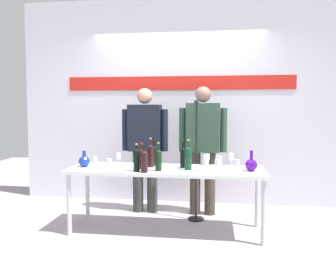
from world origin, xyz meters
The scene contains 25 objects.
ground_plane centered at (0.00, 0.00, 0.00)m, with size 10.00×10.00×0.00m, color #A69BA2.
back_wall centered at (0.00, 1.28, 1.50)m, with size 4.75×0.11×3.00m.
display_table centered at (0.00, 0.00, 0.67)m, with size 2.21×0.65×0.72m.
decanter_blue_left centered at (-0.96, -0.03, 0.79)m, with size 0.13×0.13×0.19m.
decanter_blue_right centered at (0.94, -0.03, 0.79)m, with size 0.13×0.13×0.22m.
presenter_left centered at (-0.39, 0.68, 0.95)m, with size 0.62×0.22×1.66m.
presenter_right centered at (0.39, 0.68, 0.96)m, with size 0.63×0.22×1.68m.
wine_bottle_0 centered at (0.18, 0.07, 0.85)m, with size 0.07×0.07×0.30m.
wine_bottle_1 centered at (-0.27, -0.06, 0.85)m, with size 0.08×0.08×0.29m.
wine_bottle_2 centered at (-0.29, -0.22, 0.86)m, with size 0.07×0.07×0.30m.
wine_bottle_3 centered at (-0.19, 0.07, 0.86)m, with size 0.08×0.08×0.34m.
wine_bottle_4 centered at (-0.17, 0.16, 0.85)m, with size 0.06×0.06×0.31m.
wine_bottle_5 centered at (0.25, -0.05, 0.86)m, with size 0.08×0.08×0.34m.
wine_bottle_6 centered at (-0.20, -0.27, 0.85)m, with size 0.07×0.07×0.29m.
wine_bottle_7 centered at (-0.06, -0.16, 0.85)m, with size 0.07×0.07×0.31m.
wine_glass_left_0 centered at (-0.60, -0.20, 0.81)m, with size 0.06×0.06×0.13m.
wine_glass_left_1 centered at (-0.61, 0.17, 0.83)m, with size 0.06×0.06×0.14m.
wine_glass_left_2 centered at (-0.77, -0.21, 0.82)m, with size 0.06×0.06×0.15m.
wine_glass_right_0 centered at (0.58, -0.22, 0.84)m, with size 0.06×0.06×0.15m.
wine_glass_right_1 centered at (0.45, 0.27, 0.82)m, with size 0.07×0.07×0.14m.
wine_glass_right_2 centered at (0.77, -0.22, 0.84)m, with size 0.06×0.06×0.15m.
wine_glass_right_3 centered at (0.45, -0.11, 0.85)m, with size 0.07×0.07×0.17m.
wine_glass_right_4 centered at (0.74, 0.27, 0.83)m, with size 0.06×0.06×0.15m.
wine_glass_right_5 centered at (0.59, -0.10, 0.84)m, with size 0.07×0.07×0.17m.
microphone_stand centered at (0.32, 0.43, 0.51)m, with size 0.20×0.20×1.51m.
Camera 1 is at (0.55, -3.84, 1.43)m, focal length 37.03 mm.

